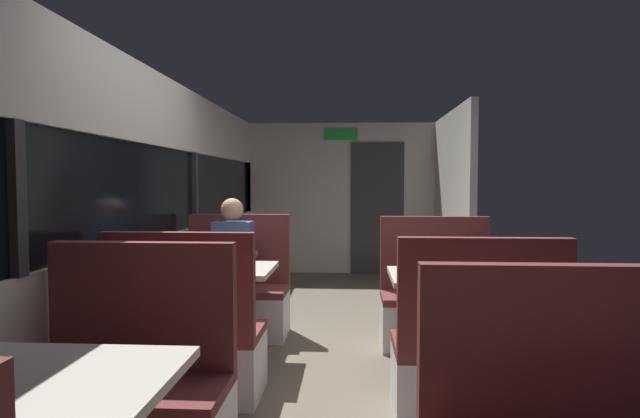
% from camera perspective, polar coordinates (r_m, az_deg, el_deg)
% --- Properties ---
extents(ground_plane, '(3.30, 9.20, 0.02)m').
position_cam_1_polar(ground_plane, '(4.03, 0.98, -17.53)').
color(ground_plane, '#665B4C').
extents(carriage_window_panel_left, '(0.09, 8.48, 2.30)m').
position_cam_1_polar(carriage_window_panel_left, '(4.12, -19.62, -1.31)').
color(carriage_window_panel_left, beige).
rests_on(carriage_window_panel_left, ground_plane).
extents(carriage_end_bulkhead, '(2.90, 0.11, 2.30)m').
position_cam_1_polar(carriage_end_bulkhead, '(7.97, 2.77, 1.08)').
color(carriage_end_bulkhead, beige).
rests_on(carriage_end_bulkhead, ground_plane).
extents(carriage_aisle_panel_right, '(0.08, 2.40, 2.30)m').
position_cam_1_polar(carriage_aisle_panel_right, '(6.90, 14.26, 0.79)').
color(carriage_aisle_panel_right, beige).
rests_on(carriage_aisle_panel_right, ground_plane).
extents(dining_table_near_window, '(0.90, 0.70, 0.74)m').
position_cam_1_polar(dining_table_near_window, '(2.13, -28.20, -18.37)').
color(dining_table_near_window, '#9E9EA3').
rests_on(dining_table_near_window, ground_plane).
extents(bench_near_window_facing_entry, '(0.95, 0.50, 1.10)m').
position_cam_1_polar(bench_near_window_facing_entry, '(2.82, -20.09, -19.59)').
color(bench_near_window_facing_entry, silver).
rests_on(bench_near_window_facing_entry, ground_plane).
extents(dining_table_mid_window, '(0.90, 0.70, 0.74)m').
position_cam_1_polar(dining_table_mid_window, '(4.16, -11.42, -7.66)').
color(dining_table_mid_window, '#9E9EA3').
rests_on(dining_table_mid_window, ground_plane).
extents(bench_mid_window_facing_end, '(0.95, 0.50, 1.10)m').
position_cam_1_polar(bench_mid_window_facing_end, '(3.58, -14.35, -14.57)').
color(bench_mid_window_facing_end, silver).
rests_on(bench_mid_window_facing_end, ground_plane).
extents(bench_mid_window_facing_entry, '(0.95, 0.50, 1.10)m').
position_cam_1_polar(bench_mid_window_facing_entry, '(4.89, -9.24, -9.76)').
color(bench_mid_window_facing_entry, silver).
rests_on(bench_mid_window_facing_entry, ground_plane).
extents(dining_table_rear_aisle, '(0.90, 0.70, 0.74)m').
position_cam_1_polar(dining_table_rear_aisle, '(3.89, 14.39, -8.43)').
color(dining_table_rear_aisle, '#9E9EA3').
rests_on(dining_table_rear_aisle, ground_plane).
extents(bench_rear_aisle_facing_end, '(0.95, 0.50, 1.10)m').
position_cam_1_polar(bench_rear_aisle_facing_end, '(3.31, 16.68, -16.08)').
color(bench_rear_aisle_facing_end, silver).
rests_on(bench_rear_aisle_facing_end, ground_plane).
extents(bench_rear_aisle_facing_entry, '(0.95, 0.50, 1.10)m').
position_cam_1_polar(bench_rear_aisle_facing_entry, '(4.63, 12.69, -10.51)').
color(bench_rear_aisle_facing_entry, silver).
rests_on(bench_rear_aisle_facing_entry, ground_plane).
extents(seated_passenger, '(0.47, 0.55, 1.26)m').
position_cam_1_polar(seated_passenger, '(4.78, -9.45, -7.50)').
color(seated_passenger, '#26262D').
rests_on(seated_passenger, ground_plane).
extents(coffee_cup_secondary, '(0.07, 0.07, 0.09)m').
position_cam_1_polar(coffee_cup_secondary, '(4.16, -11.11, -5.63)').
color(coffee_cup_secondary, '#26598C').
rests_on(coffee_cup_secondary, dining_table_mid_window).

